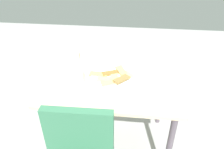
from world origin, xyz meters
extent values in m
plane|color=#A8A8A7|center=(0.00, 0.00, 0.00)|extent=(6.00, 6.00, 0.00)
cube|color=beige|center=(0.00, 0.00, 0.72)|extent=(1.00, 0.76, 0.02)
cylinder|color=#534953|center=(-0.44, -0.32, 0.35)|extent=(0.04, 0.04, 0.70)
cylinder|color=#534953|center=(0.44, -0.32, 0.35)|extent=(0.04, 0.04, 0.70)
cylinder|color=#534953|center=(0.44, 0.32, 0.35)|extent=(0.04, 0.04, 0.70)
cube|color=#346E4E|center=(0.13, 0.54, 0.65)|extent=(0.40, 0.06, 0.46)
cylinder|color=white|center=(0.00, -0.02, 0.74)|extent=(0.33, 0.33, 0.01)
cube|color=#E8B75E|center=(0.11, -0.02, 0.75)|extent=(0.14, 0.05, 0.01)
cube|color=#E2B263|center=(-0.06, -0.09, 0.75)|extent=(0.11, 0.14, 0.01)
cube|color=tan|center=(-0.02, 0.01, 0.75)|extent=(0.06, 0.09, 0.01)
cube|color=olive|center=(-0.08, 0.05, 0.76)|extent=(0.13, 0.13, 0.01)
cube|color=tan|center=(0.00, 0.08, 0.75)|extent=(0.15, 0.11, 0.01)
cube|color=orange|center=(0.02, -0.04, 0.75)|extent=(0.13, 0.10, 0.01)
cube|color=#E2A374|center=(0.06, 0.05, 0.75)|extent=(0.10, 0.06, 0.01)
cube|color=#E0B276|center=(-0.11, -0.04, 0.75)|extent=(0.11, 0.11, 0.01)
cylinder|color=white|center=(-0.24, 0.22, 0.73)|extent=(0.19, 0.19, 0.01)
ellipsoid|color=white|center=(-0.24, 0.22, 0.76)|extent=(0.14, 0.15, 0.07)
sphere|color=#E1D054|center=(-0.27, 0.23, 0.76)|extent=(0.03, 0.03, 0.03)
cylinder|color=silver|center=(0.23, 0.09, 0.79)|extent=(0.09, 0.09, 0.12)
cylinder|color=silver|center=(0.35, -0.27, 0.78)|extent=(0.07, 0.07, 0.10)
cube|color=white|center=(0.25, -0.16, 0.73)|extent=(0.12, 0.12, 0.00)
cube|color=silver|center=(0.25, -0.18, 0.73)|extent=(0.18, 0.02, 0.00)
cube|color=silver|center=(0.25, -0.14, 0.73)|extent=(0.17, 0.02, 0.00)
camera|label=1|loc=(-0.15, 1.38, 1.67)|focal=35.26mm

